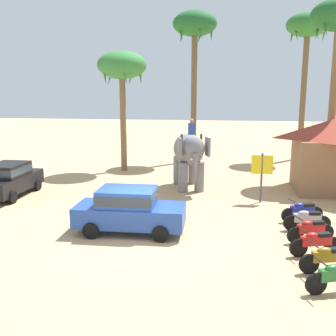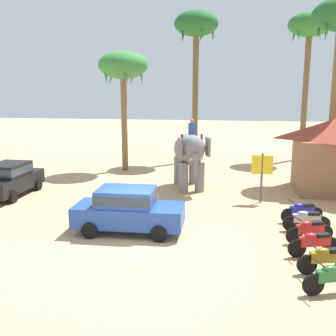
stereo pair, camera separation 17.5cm
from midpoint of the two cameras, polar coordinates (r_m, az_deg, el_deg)
The scene contains 14 objects.
ground_plane at distance 14.28m, azimuth -4.07°, elevation -10.44°, with size 120.00×120.00×0.00m, color tan.
car_sedan_foreground at distance 14.75m, azimuth -5.55°, elevation -5.93°, with size 4.14×1.96×1.70m.
car_parked_far_side at distance 21.32m, azimuth -22.02°, elevation -1.37°, with size 1.92×4.12×1.70m.
elephant_with_mahout at distance 21.06m, azimuth 3.44°, elevation 2.23°, with size 2.48×4.02×3.88m.
motorcycle_nearest_camera at distance 11.50m, azimuth 23.66°, elevation -14.43°, with size 1.72×0.81×0.94m.
motorcycle_second_in_row at distance 12.55m, azimuth 22.68°, elevation -12.17°, with size 1.76×0.69×0.94m.
motorcycle_mid_row at distance 13.62m, azimuth 21.08°, elevation -10.19°, with size 1.74×0.76×0.94m.
motorcycle_fourth_in_row at distance 14.73m, azimuth 20.44°, elevation -8.54°, with size 1.71×0.82×0.94m.
motorcycle_far_in_row at distance 15.83m, azimuth 19.99°, elevation -7.14°, with size 1.80×0.55×0.94m.
motorcycle_end_of_row at distance 16.86m, azimuth 19.37°, elevation -5.99°, with size 1.74×0.76×0.94m.
palm_tree_behind_elephant at distance 29.81m, azimuth 4.34°, elevation 19.51°, with size 3.20×3.20×10.98m.
palm_tree_near_hut at distance 32.51m, azimuth 20.22°, elevation 18.36°, with size 3.20×3.20×11.09m.
palm_tree_left_of_road at distance 26.09m, azimuth -6.41°, elevation 14.33°, with size 3.20×3.20×7.84m.
signboard_yellow at distance 18.94m, azimuth 13.91°, elevation -0.02°, with size 1.00×0.10×2.40m.
Camera 2 is at (3.23, -12.89, 5.24)m, focal length 41.47 mm.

